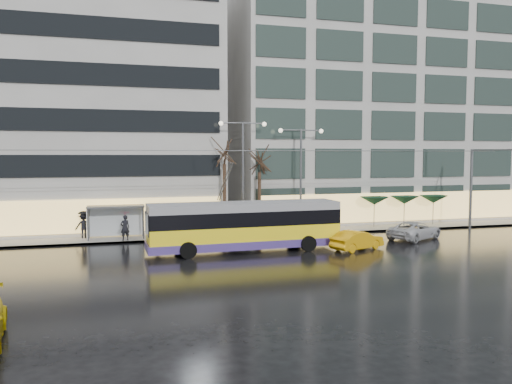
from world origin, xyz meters
name	(u,v)px	position (x,y,z in m)	size (l,w,h in m)	color
ground	(254,263)	(0.00, 0.00, 0.00)	(140.00, 140.00, 0.00)	black
sidewalk	(234,228)	(2.00, 14.00, 0.07)	(80.00, 10.00, 0.15)	gray
kerb	(248,237)	(2.00, 9.05, 0.07)	(80.00, 0.10, 0.15)	slate
building_left	(19,101)	(-16.00, 19.00, 11.15)	(34.00, 14.00, 22.00)	#9E9C97
building_right	(381,96)	(19.00, 19.00, 12.65)	(32.00, 14.00, 25.00)	#9E9C97
trolleybus	(245,227)	(0.38, 3.73, 1.62)	(13.02, 5.17, 6.00)	yellow
catenary	(239,185)	(1.00, 7.94, 4.25)	(42.24, 5.12, 7.00)	#595B60
bus_shelter	(111,215)	(-8.38, 10.69, 1.96)	(4.20, 1.60, 2.51)	#595B60
street_lamp_near	(243,161)	(2.00, 10.80, 5.99)	(3.96, 0.36, 9.03)	#595B60
street_lamp_far	(301,164)	(7.00, 10.80, 5.71)	(3.96, 0.36, 8.53)	#595B60
tree_a	(224,148)	(0.50, 11.00, 7.09)	(3.20, 3.20, 8.40)	black
tree_b	(259,156)	(3.50, 11.20, 6.40)	(3.20, 3.20, 7.70)	black
parasol_a	(374,201)	(14.00, 11.00, 2.45)	(2.50, 2.50, 2.65)	#595B60
parasol_b	(404,200)	(17.00, 11.00, 2.45)	(2.50, 2.50, 2.65)	#595B60
parasol_c	(433,199)	(20.00, 11.00, 2.45)	(2.50, 2.50, 2.65)	#595B60
taxi_b	(357,240)	(7.93, 2.22, 0.67)	(1.42, 4.07, 1.34)	#F0A70C
sedan_silver	(415,230)	(14.18, 4.93, 0.69)	(2.30, 4.98, 1.38)	silver
pedestrian_a	(125,222)	(-7.37, 9.40, 1.56)	(1.19, 1.21, 2.19)	black
pedestrian_b	(156,225)	(-4.98, 11.00, 0.96)	(1.00, 0.94, 1.63)	black
pedestrian_c	(84,223)	(-10.40, 11.38, 1.28)	(1.30, 0.89, 2.11)	black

